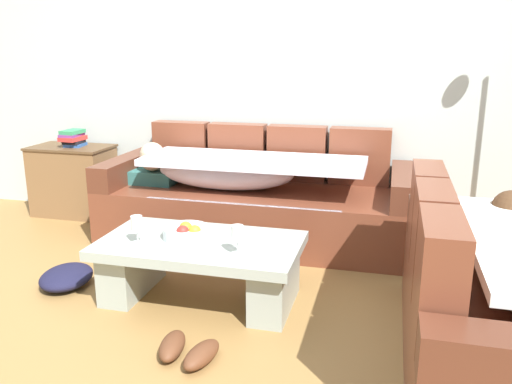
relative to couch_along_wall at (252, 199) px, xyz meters
The scene contains 12 objects.
ground_plane 1.67m from the couch_along_wall, 97.08° to the right, with size 14.00×14.00×0.00m, color olive.
back_wall 1.17m from the couch_along_wall, 111.03° to the left, with size 9.00×0.10×2.70m, color #B6C1BB.
couch_along_wall is the anchor object (origin of this frame).
couch_near_window 2.22m from the couch_along_wall, 42.94° to the right, with size 0.92×1.76×0.88m.
coffee_table 1.15m from the couch_along_wall, 90.55° to the right, with size 1.20×0.68×0.38m.
fruit_bowl 1.13m from the couch_along_wall, 95.26° to the right, with size 0.28×0.28×0.10m.
wine_glass_near_left 1.33m from the couch_along_wall, 105.57° to the right, with size 0.07×0.07×0.17m.
wine_glass_near_right 1.33m from the couch_along_wall, 78.35° to the right, with size 0.07×0.07×0.17m.
side_cabinet 1.78m from the couch_along_wall, behind, with size 0.72×0.44×0.64m.
book_stack_on_cabinet 1.79m from the couch_along_wall, behind, with size 0.18×0.24×0.15m.
pair_of_shoes 1.80m from the couch_along_wall, 85.34° to the right, with size 0.34×0.33×0.09m.
crumpled_garment 1.53m from the couch_along_wall, 128.03° to the right, with size 0.40×0.32×0.12m, color #191933.
Camera 1 is at (1.26, -2.29, 1.47)m, focal length 36.85 mm.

